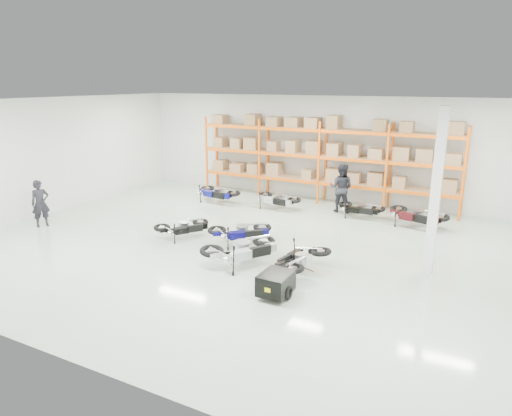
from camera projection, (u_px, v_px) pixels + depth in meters
The scene contains 14 objects.
room at pixel (252, 178), 13.87m from camera, with size 18.00×18.00×18.00m.
pallet_rack at pixel (323, 150), 19.40m from camera, with size 11.28×0.98×3.62m.
structural_column at pixel (436, 193), 12.02m from camera, with size 0.25×0.25×4.50m, color white.
moto_blue_centre at pixel (241, 228), 14.59m from camera, with size 0.80×1.80×1.10m, color #0B0851, non-canonical shape.
moto_silver_left at pixel (242, 245), 12.89m from camera, with size 0.90×2.02×1.23m, color #ADAFB4, non-canonical shape.
moto_black_far_left at pixel (183, 224), 15.19m from camera, with size 0.72×1.62×0.99m, color black, non-canonical shape.
moto_touring_right at pixel (301, 255), 12.36m from camera, with size 0.79×1.79×1.09m, color black, non-canonical shape.
trailer at pixel (276, 283), 11.04m from camera, with size 0.78×1.47×0.61m.
moto_back_a at pixel (217, 190), 19.70m from camera, with size 0.81×1.83×1.12m, color navy, non-canonical shape.
moto_back_b at pixel (276, 196), 18.70m from camera, with size 0.77×1.74×1.06m, color silver, non-canonical shape.
moto_back_c at pixel (360, 206), 17.48m from camera, with size 0.70×1.57×0.96m, color black, non-canonical shape.
moto_back_d at pixel (416, 212), 16.32m from camera, with size 0.84×1.89×1.15m, color #400C12, non-canonical shape.
person_left at pixel (40, 203), 16.36m from camera, with size 0.62×0.41×1.70m, color black.
person_back at pixel (341, 188), 18.16m from camera, with size 0.96×0.75×1.97m, color black.
Camera 1 is at (6.32, -12.06, 5.09)m, focal length 32.00 mm.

